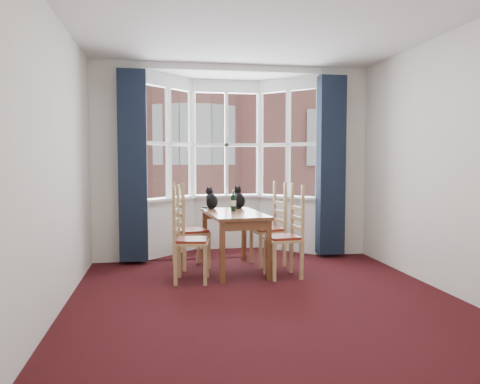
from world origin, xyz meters
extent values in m
plane|color=black|center=(0.00, 0.00, 0.00)|extent=(4.50, 4.50, 0.00)
plane|color=white|center=(0.00, 0.00, 2.80)|extent=(4.50, 4.50, 0.00)
plane|color=silver|center=(-2.00, 0.00, 1.40)|extent=(0.00, 4.50, 4.50)
plane|color=silver|center=(2.00, 0.00, 1.40)|extent=(0.00, 4.50, 4.50)
plane|color=silver|center=(0.00, -2.25, 1.40)|extent=(4.00, 0.00, 4.00)
cube|color=silver|center=(-1.65, 2.25, 1.40)|extent=(0.70, 0.12, 2.80)
cube|color=silver|center=(1.65, 2.25, 1.40)|extent=(0.70, 0.12, 2.80)
cube|color=#161F31|center=(-1.42, 2.07, 1.35)|extent=(0.38, 0.22, 2.60)
cube|color=#161F31|center=(1.42, 2.07, 1.35)|extent=(0.38, 0.22, 2.60)
cube|color=brown|center=(-0.12, 1.43, 0.74)|extent=(0.77, 1.30, 0.04)
cube|color=brown|center=(-0.35, 0.84, 0.36)|extent=(0.06, 0.06, 0.72)
cube|color=brown|center=(-0.45, 1.98, 0.36)|extent=(0.06, 0.06, 0.72)
cube|color=brown|center=(0.21, 0.89, 0.36)|extent=(0.06, 0.06, 0.72)
cube|color=brown|center=(0.12, 2.03, 0.36)|extent=(0.06, 0.06, 0.72)
cube|color=tan|center=(-0.69, 0.98, 0.48)|extent=(0.46, 0.48, 0.06)
cube|color=maroon|center=(-0.69, 0.98, 0.49)|extent=(0.42, 0.43, 0.03)
cube|color=tan|center=(-0.65, 1.72, 0.48)|extent=(0.51, 0.52, 0.06)
cube|color=maroon|center=(-0.65, 1.72, 0.49)|extent=(0.46, 0.47, 0.03)
cube|color=tan|center=(0.42, 1.01, 0.48)|extent=(0.43, 0.45, 0.06)
cube|color=maroon|center=(0.42, 1.01, 0.49)|extent=(0.39, 0.41, 0.03)
cube|color=tan|center=(0.38, 1.69, 0.48)|extent=(0.46, 0.48, 0.06)
cube|color=maroon|center=(0.38, 1.69, 0.49)|extent=(0.42, 0.43, 0.03)
ellipsoid|color=black|center=(-0.35, 1.92, 0.86)|extent=(0.23, 0.26, 0.21)
sphere|color=black|center=(-0.38, 1.99, 1.00)|extent=(0.13, 0.13, 0.10)
cone|color=black|center=(-0.41, 1.98, 1.05)|extent=(0.05, 0.05, 0.05)
cone|color=black|center=(-0.35, 2.00, 1.05)|extent=(0.05, 0.05, 0.05)
ellipsoid|color=black|center=(0.03, 1.92, 0.87)|extent=(0.19, 0.23, 0.22)
sphere|color=black|center=(0.02, 2.00, 1.01)|extent=(0.11, 0.11, 0.10)
cone|color=black|center=(-0.01, 2.00, 1.06)|extent=(0.04, 0.04, 0.05)
cone|color=black|center=(0.05, 2.00, 1.06)|extent=(0.04, 0.04, 0.05)
cylinder|color=black|center=(-0.10, 1.58, 0.86)|extent=(0.07, 0.07, 0.20)
sphere|color=black|center=(-0.10, 1.58, 0.96)|extent=(0.06, 0.06, 0.06)
cylinder|color=black|center=(-0.10, 1.58, 0.99)|extent=(0.03, 0.03, 0.09)
cylinder|color=gold|center=(-0.10, 1.58, 1.03)|extent=(0.03, 0.03, 0.02)
cylinder|color=silver|center=(-0.10, 1.58, 0.87)|extent=(0.07, 0.07, 0.08)
cylinder|color=white|center=(-0.78, 2.60, 0.93)|extent=(0.06, 0.06, 0.12)
plane|color=#333335|center=(0.00, 32.25, -6.00)|extent=(80.00, 80.00, 0.00)
cube|color=#AB6358|center=(0.00, 14.25, 1.00)|extent=(18.00, 6.00, 14.00)
cylinder|color=#AB6358|center=(0.00, 11.25, 1.00)|extent=(3.20, 3.20, 14.00)
camera|label=1|loc=(-1.04, -4.48, 1.44)|focal=35.00mm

